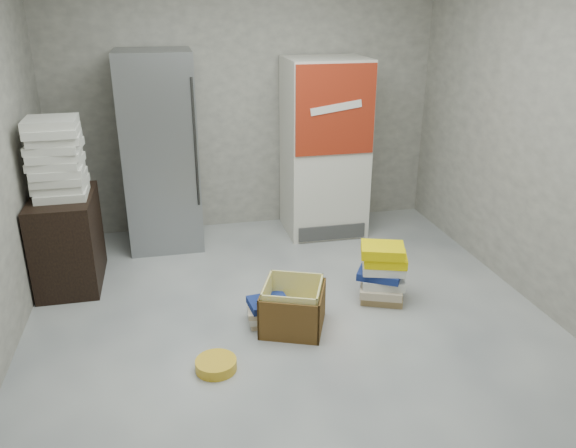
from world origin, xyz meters
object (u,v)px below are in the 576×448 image
(coke_cooler, at_px, (324,148))
(wood_shelf, at_px, (68,240))
(steel_fridge, at_px, (161,152))
(phonebook_stack_main, at_px, (382,273))
(cardboard_box, at_px, (293,309))

(coke_cooler, relative_size, wood_shelf, 2.25)
(steel_fridge, distance_m, wood_shelf, 1.23)
(coke_cooler, relative_size, phonebook_stack_main, 3.60)
(steel_fridge, bearing_deg, phonebook_stack_main, -43.69)
(wood_shelf, xyz_separation_m, cardboard_box, (1.73, -1.13, -0.25))
(phonebook_stack_main, height_order, cardboard_box, phonebook_stack_main)
(coke_cooler, bearing_deg, wood_shelf, -163.72)
(wood_shelf, bearing_deg, coke_cooler, 16.28)
(steel_fridge, relative_size, cardboard_box, 3.24)
(coke_cooler, distance_m, phonebook_stack_main, 1.75)
(wood_shelf, relative_size, cardboard_box, 1.37)
(steel_fridge, height_order, cardboard_box, steel_fridge)
(steel_fridge, relative_size, phonebook_stack_main, 3.80)
(cardboard_box, bearing_deg, steel_fridge, 137.27)
(wood_shelf, bearing_deg, steel_fridge, 41.31)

